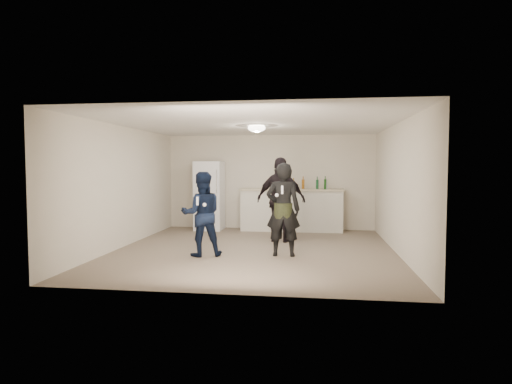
# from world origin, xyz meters

# --- Properties ---
(floor) EXTENTS (6.00, 6.00, 0.00)m
(floor) POSITION_xyz_m (0.00, 0.00, 0.00)
(floor) COLOR #6B5B4C
(floor) RESTS_ON ground
(ceiling) EXTENTS (6.00, 6.00, 0.00)m
(ceiling) POSITION_xyz_m (0.00, 0.00, 2.50)
(ceiling) COLOR silver
(ceiling) RESTS_ON wall_back
(wall_back) EXTENTS (6.00, 0.00, 6.00)m
(wall_back) POSITION_xyz_m (0.00, 3.00, 1.25)
(wall_back) COLOR beige
(wall_back) RESTS_ON floor
(wall_front) EXTENTS (6.00, 0.00, 6.00)m
(wall_front) POSITION_xyz_m (0.00, -3.00, 1.25)
(wall_front) COLOR beige
(wall_front) RESTS_ON floor
(wall_left) EXTENTS (0.00, 6.00, 6.00)m
(wall_left) POSITION_xyz_m (-2.75, 0.00, 1.25)
(wall_left) COLOR beige
(wall_left) RESTS_ON floor
(wall_right) EXTENTS (0.00, 6.00, 6.00)m
(wall_right) POSITION_xyz_m (2.75, 0.00, 1.25)
(wall_right) COLOR beige
(wall_right) RESTS_ON floor
(counter) EXTENTS (2.60, 0.56, 1.05)m
(counter) POSITION_xyz_m (0.60, 2.67, 0.53)
(counter) COLOR beige
(counter) RESTS_ON floor
(counter_top) EXTENTS (2.68, 0.64, 0.04)m
(counter_top) POSITION_xyz_m (0.60, 2.67, 1.07)
(counter_top) COLOR beige
(counter_top) RESTS_ON counter
(fridge) EXTENTS (0.70, 0.70, 1.80)m
(fridge) POSITION_xyz_m (-1.57, 2.60, 0.90)
(fridge) COLOR white
(fridge) RESTS_ON floor
(fridge_handle) EXTENTS (0.02, 0.02, 0.60)m
(fridge_handle) POSITION_xyz_m (-1.29, 2.23, 1.30)
(fridge_handle) COLOR silver
(fridge_handle) RESTS_ON fridge
(ceiling_dome) EXTENTS (0.36, 0.36, 0.16)m
(ceiling_dome) POSITION_xyz_m (0.00, 0.30, 2.45)
(ceiling_dome) COLOR white
(ceiling_dome) RESTS_ON ceiling
(shaker) EXTENTS (0.08, 0.08, 0.17)m
(shaker) POSITION_xyz_m (-0.06, 2.53, 1.18)
(shaker) COLOR silver
(shaker) RESTS_ON counter_top
(man) EXTENTS (0.92, 0.82, 1.57)m
(man) POSITION_xyz_m (-0.90, -0.68, 0.79)
(man) COLOR #0E1C3B
(man) RESTS_ON floor
(woman) EXTENTS (0.64, 0.43, 1.74)m
(woman) POSITION_xyz_m (0.60, -0.49, 0.87)
(woman) COLOR black
(woman) RESTS_ON floor
(camo_shorts) EXTENTS (0.34, 0.34, 0.28)m
(camo_shorts) POSITION_xyz_m (0.60, -0.49, 0.85)
(camo_shorts) COLOR #303D1B
(camo_shorts) RESTS_ON woman
(spectator) EXTENTS (1.17, 0.69, 1.87)m
(spectator) POSITION_xyz_m (0.44, 1.02, 0.94)
(spectator) COLOR black
(spectator) RESTS_ON floor
(remote_man) EXTENTS (0.04, 0.04, 0.15)m
(remote_man) POSITION_xyz_m (-0.90, -0.96, 1.05)
(remote_man) COLOR white
(remote_man) RESTS_ON man
(nunchuk_man) EXTENTS (0.07, 0.07, 0.07)m
(nunchuk_man) POSITION_xyz_m (-0.78, -0.93, 0.98)
(nunchuk_man) COLOR white
(nunchuk_man) RESTS_ON man
(remote_woman) EXTENTS (0.04, 0.04, 0.15)m
(remote_woman) POSITION_xyz_m (0.60, -0.74, 1.25)
(remote_woman) COLOR white
(remote_woman) RESTS_ON woman
(nunchuk_woman) EXTENTS (0.07, 0.07, 0.07)m
(nunchuk_woman) POSITION_xyz_m (0.50, -0.71, 1.15)
(nunchuk_woman) COLOR white
(nunchuk_woman) RESTS_ON woman
(bottle_cluster) EXTENTS (0.91, 0.23, 0.26)m
(bottle_cluster) POSITION_xyz_m (1.10, 2.66, 1.20)
(bottle_cluster) COLOR #8A6414
(bottle_cluster) RESTS_ON counter_top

